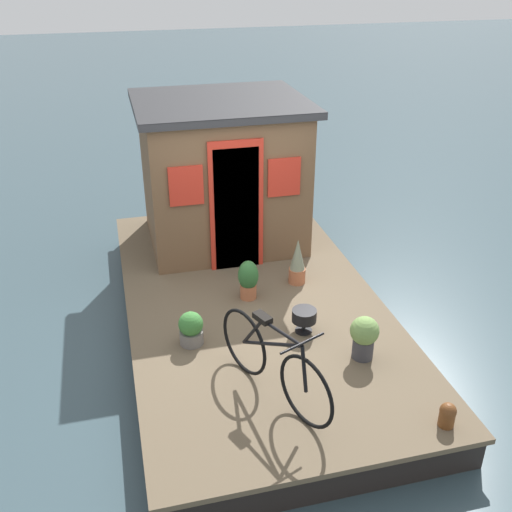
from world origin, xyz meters
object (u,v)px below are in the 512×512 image
Objects in this scene: houseboat_cabin at (222,172)px; potted_plant_ivy at (297,262)px; potted_plant_succulent at (248,279)px; charcoal_grill at (304,317)px; potted_plant_mint at (191,328)px; mooring_bollard at (447,414)px; bicycle at (273,362)px; potted_plant_geranium at (364,336)px.

houseboat_cabin reaches higher than potted_plant_ivy.
potted_plant_succulent reaches higher than charcoal_grill.
mooring_bollard is at bearing -131.55° from potted_plant_mint.
houseboat_cabin is at bearing 15.37° from mooring_bollard.
bicycle is 3.13× the size of potted_plant_geranium.
potted_plant_mint is 1.89m from potted_plant_geranium.
potted_plant_mint is 1.58× the size of mooring_bollard.
potted_plant_succulent is 1.80× the size of charcoal_grill.
potted_plant_mint is 1.29m from charcoal_grill.
mooring_bollard is (-1.15, -0.34, -0.15)m from potted_plant_geranium.
bicycle is 1.85m from potted_plant_succulent.
bicycle is at bearing 107.43° from potted_plant_geranium.
houseboat_cabin is 3.75× the size of potted_plant_ivy.
potted_plant_succulent is at bearing -47.12° from potted_plant_mint.
bicycle reaches higher than potted_plant_geranium.
potted_plant_geranium is 1.99× the size of mooring_bollard.
potted_plant_geranium reaches higher than potted_plant_mint.
bicycle is at bearing 173.94° from potted_plant_succulent.
bicycle reaches higher than potted_plant_ivy.
bicycle is (-3.59, 0.24, -0.66)m from houseboat_cabin.
houseboat_cabin is 1.84m from potted_plant_ivy.
houseboat_cabin is at bearing -3.79° from bicycle.
potted_plant_geranium is at bearing -165.06° from houseboat_cabin.
potted_plant_succulent is 0.74m from potted_plant_ivy.
potted_plant_ivy is 2.90m from mooring_bollard.
charcoal_grill is at bearing 37.28° from potted_plant_geranium.
potted_plant_mint is at bearing 132.88° from potted_plant_succulent.
potted_plant_succulent is 1.31× the size of potted_plant_mint.
potted_plant_ivy reaches higher than potted_plant_succulent.
potted_plant_ivy is (-1.54, -0.67, -0.75)m from houseboat_cabin.
potted_plant_ivy is 1.71m from potted_plant_geranium.
houseboat_cabin is at bearing -19.21° from potted_plant_mint.
potted_plant_geranium is at bearing -148.55° from potted_plant_succulent.
houseboat_cabin is 4.74× the size of potted_plant_geranium.
mooring_bollard is at bearing -155.38° from charcoal_grill.
potted_plant_ivy is 2.18× the size of charcoal_grill.
bicycle is 1.16m from potted_plant_geranium.
bicycle is at bearing 60.92° from mooring_bollard.
potted_plant_ivy is at bearing 6.69° from potted_plant_geranium.
potted_plant_mint is at bearing 31.62° from bicycle.
potted_plant_ivy reaches higher than mooring_bollard.
bicycle is 2.24m from potted_plant_ivy.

